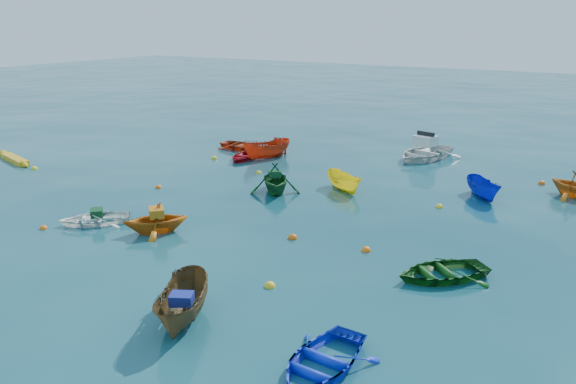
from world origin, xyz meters
The scene contains 29 objects.
ground centered at (0.00, 0.00, 0.00)m, with size 160.00×160.00×0.00m, color #093543.
dinghy_white_near centered at (-5.29, -1.75, 0.00)m, with size 2.01×2.81×0.58m, color white.
sampan_brown_mid centered at (3.15, -5.86, 0.00)m, with size 1.22×3.23×1.25m, color brown.
dinghy_blue_se centered at (7.49, -5.86, 0.00)m, with size 2.21×3.09×0.64m, color #112FDB.
dinghy_orange_w centered at (-2.37, -1.20, 0.00)m, with size 2.14×2.48×1.31m, color #CF6A13.
sampan_yellow_mid centered at (1.59, 7.73, 0.00)m, with size 1.02×2.70×1.04m, color yellow.
dinghy_green_e centered at (8.52, 0.59, 0.00)m, with size 2.24×3.13×0.65m, color #124E15.
dinghy_red_nw centered at (-8.00, 12.53, 0.00)m, with size 2.29×3.21×0.67m, color #B3300E.
sampan_orange_n centered at (-5.32, 11.39, 0.00)m, with size 1.24×3.30×1.28m, color red.
dinghy_green_n centered at (-1.21, 5.78, 0.00)m, with size 2.50×2.90×1.52m, color #124E1E.
sampan_blue_far centered at (7.70, 10.10, 0.00)m, with size 1.02×2.70×1.04m, color #0E1DB4.
dinghy_red_far centered at (-6.43, 10.38, 0.00)m, with size 1.84×2.57×0.53m, color red.
dinghy_orange_far centered at (11.42, 12.45, 0.00)m, with size 2.27×2.63×1.39m, color #C56212.
kayak_yellow centered at (-17.61, 2.92, 0.00)m, with size 0.56×3.81×0.38m, color gold, non-canonical shape.
motorboat_white centered at (2.86, 16.24, 0.00)m, with size 3.27×4.57×1.55m, color silver.
tarp_green_a centered at (-5.22, -1.67, 0.44)m, with size 0.63×0.48×0.31m, color #10421E.
tarp_blue_a centered at (3.21, -5.99, 0.78)m, with size 0.62×0.47×0.30m, color navy.
tarp_orange_a centered at (-2.33, -1.16, 0.83)m, with size 0.74×0.56×0.36m, color orange.
tarp_green_b centered at (-1.27, 5.86, 0.90)m, with size 0.59×0.45×0.28m, color #114422.
buoy_or_a centered at (-6.56, -3.27, 0.00)m, with size 0.30×0.30×0.30m, color #FD630D.
buoy_ye_a centered at (4.06, -2.85, 0.00)m, with size 0.35×0.35×0.35m, color yellow.
buoy_or_b centered at (5.53, 1.37, 0.00)m, with size 0.35×0.35×0.35m, color orange.
buoy_ye_b centered at (-15.13, 2.43, 0.00)m, with size 0.35×0.35×0.35m, color yellow.
buoy_or_c centered at (-6.57, 3.34, 0.00)m, with size 0.32×0.32×0.32m, color orange.
buoy_ye_c centered at (-3.82, 8.24, 0.00)m, with size 0.31×0.31×0.31m, color yellow.
buoy_or_d centered at (2.61, 1.02, 0.00)m, with size 0.37×0.37×0.37m, color #D8560B.
buoy_ye_d centered at (-7.99, 9.61, 0.00)m, with size 0.35×0.35×0.35m, color yellow.
buoy_or_e centered at (9.77, 14.00, 0.00)m, with size 0.35×0.35×0.35m, color #E7520C.
buoy_ye_e centered at (6.36, 7.64, 0.00)m, with size 0.32×0.32×0.32m, color yellow.
Camera 1 is at (12.85, -16.32, 8.15)m, focal length 35.00 mm.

